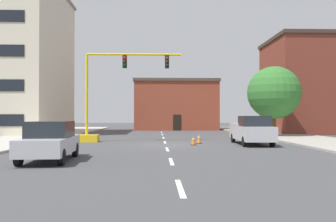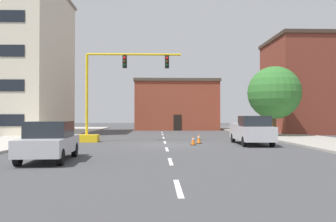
{
  "view_description": "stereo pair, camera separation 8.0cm",
  "coord_description": "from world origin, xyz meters",
  "px_view_note": "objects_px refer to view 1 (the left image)",
  "views": [
    {
      "loc": [
        -0.66,
        -23.38,
        1.96
      ],
      "look_at": [
        0.27,
        3.61,
        2.38
      ],
      "focal_mm": 36.75,
      "sensor_mm": 36.0,
      "label": 1
    },
    {
      "loc": [
        -0.57,
        -23.39,
        1.96
      ],
      "look_at": [
        0.27,
        3.61,
        2.38
      ],
      "focal_mm": 36.75,
      "sensor_mm": 36.0,
      "label": 2
    }
  ],
  "objects_px": {
    "pickup_truck_silver": "(251,131)",
    "traffic_cone_roadside_b": "(193,141)",
    "traffic_signal_gantry": "(100,113)",
    "traffic_cone_roadside_a": "(199,139)",
    "tree_right_mid": "(274,93)",
    "sedan_silver_near_left": "(50,141)"
  },
  "relations": [
    {
      "from": "pickup_truck_silver",
      "to": "traffic_signal_gantry",
      "type": "bearing_deg",
      "value": 165.24
    },
    {
      "from": "traffic_cone_roadside_a",
      "to": "sedan_silver_near_left",
      "type": "bearing_deg",
      "value": -129.78
    },
    {
      "from": "traffic_signal_gantry",
      "to": "traffic_cone_roadside_b",
      "type": "bearing_deg",
      "value": -25.04
    },
    {
      "from": "traffic_signal_gantry",
      "to": "pickup_truck_silver",
      "type": "xyz_separation_m",
      "value": [
        10.95,
        -2.88,
        -1.21
      ]
    },
    {
      "from": "tree_right_mid",
      "to": "sedan_silver_near_left",
      "type": "distance_m",
      "value": 23.37
    },
    {
      "from": "tree_right_mid",
      "to": "traffic_cone_roadside_b",
      "type": "height_order",
      "value": "tree_right_mid"
    },
    {
      "from": "pickup_truck_silver",
      "to": "traffic_cone_roadside_b",
      "type": "height_order",
      "value": "pickup_truck_silver"
    },
    {
      "from": "pickup_truck_silver",
      "to": "traffic_cone_roadside_b",
      "type": "xyz_separation_m",
      "value": [
        -4.09,
        -0.32,
        -0.67
      ]
    },
    {
      "from": "pickup_truck_silver",
      "to": "sedan_silver_near_left",
      "type": "xyz_separation_m",
      "value": [
        -11.29,
        -8.32,
        -0.09
      ]
    },
    {
      "from": "tree_right_mid",
      "to": "traffic_cone_roadside_a",
      "type": "bearing_deg",
      "value": -137.03
    },
    {
      "from": "pickup_truck_silver",
      "to": "sedan_silver_near_left",
      "type": "distance_m",
      "value": 14.03
    },
    {
      "from": "traffic_signal_gantry",
      "to": "sedan_silver_near_left",
      "type": "bearing_deg",
      "value": -91.75
    },
    {
      "from": "traffic_cone_roadside_a",
      "to": "traffic_cone_roadside_b",
      "type": "bearing_deg",
      "value": -112.78
    },
    {
      "from": "traffic_signal_gantry",
      "to": "traffic_cone_roadside_b",
      "type": "relative_size",
      "value": 13.02
    },
    {
      "from": "tree_right_mid",
      "to": "pickup_truck_silver",
      "type": "bearing_deg",
      "value": -118.13
    },
    {
      "from": "tree_right_mid",
      "to": "sedan_silver_near_left",
      "type": "height_order",
      "value": "tree_right_mid"
    },
    {
      "from": "traffic_signal_gantry",
      "to": "traffic_cone_roadside_a",
      "type": "bearing_deg",
      "value": -14.34
    },
    {
      "from": "pickup_truck_silver",
      "to": "sedan_silver_near_left",
      "type": "relative_size",
      "value": 1.18
    },
    {
      "from": "pickup_truck_silver",
      "to": "sedan_silver_near_left",
      "type": "height_order",
      "value": "pickup_truck_silver"
    },
    {
      "from": "traffic_signal_gantry",
      "to": "tree_right_mid",
      "type": "height_order",
      "value": "traffic_signal_gantry"
    },
    {
      "from": "pickup_truck_silver",
      "to": "tree_right_mid",
      "type": "bearing_deg",
      "value": 61.87
    },
    {
      "from": "traffic_cone_roadside_a",
      "to": "traffic_cone_roadside_b",
      "type": "xyz_separation_m",
      "value": [
        -0.55,
        -1.31,
        -0.05
      ]
    }
  ]
}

